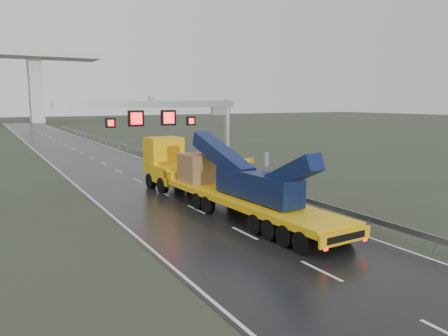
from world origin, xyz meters
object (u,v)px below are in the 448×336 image
exit_sign_pair (247,166)px  striped_barrier (259,180)px  sign_gantry (176,119)px  heavy_haul_truck (209,176)px

exit_sign_pair → striped_barrier: 1.57m
sign_gantry → striped_barrier: size_ratio=15.15×
heavy_haul_truck → exit_sign_pair: (5.56, 4.02, -0.23)m
exit_sign_pair → striped_barrier: (0.90, -0.48, -1.19)m
sign_gantry → striped_barrier: 8.51m
heavy_haul_truck → striped_barrier: heavy_haul_truck is taller
heavy_haul_truck → exit_sign_pair: bearing=33.2°
sign_gantry → heavy_haul_truck: size_ratio=0.70×
sign_gantry → heavy_haul_truck: (-0.57, -6.92, -3.70)m
exit_sign_pair → heavy_haul_truck: bearing=-152.0°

